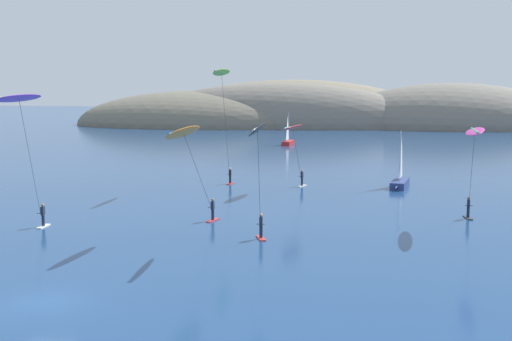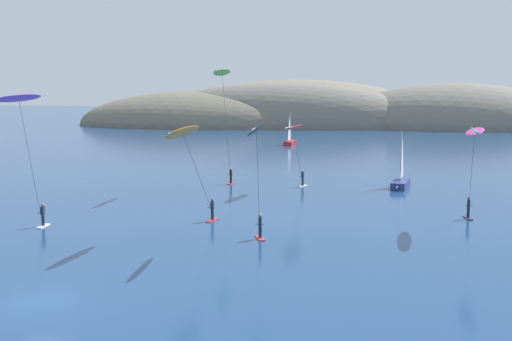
{
  "view_description": "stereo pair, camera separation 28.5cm",
  "coord_description": "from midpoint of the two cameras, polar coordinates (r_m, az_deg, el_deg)",
  "views": [
    {
      "loc": [
        15.61,
        -26.23,
        9.93
      ],
      "look_at": [
        4.99,
        24.84,
        3.2
      ],
      "focal_mm": 45.0,
      "sensor_mm": 36.0,
      "label": 1
    },
    {
      "loc": [
        15.89,
        -26.17,
        9.93
      ],
      "look_at": [
        4.99,
        24.84,
        3.2
      ],
      "focal_mm": 45.0,
      "sensor_mm": 36.0,
      "label": 2
    }
  ],
  "objects": [
    {
      "name": "ground_plane",
      "position": [
        32.14,
        -18.65,
        -11.04
      ],
      "size": [
        600.0,
        600.0,
        0.0
      ],
      "primitive_type": "plane",
      "color": "navy"
    },
    {
      "name": "headland_island",
      "position": [
        174.16,
        4.11,
        4.06
      ],
      "size": [
        130.29,
        56.82,
        24.55
      ],
      "color": "slate",
      "rests_on": "ground"
    },
    {
      "name": "sailboat_near",
      "position": [
        65.88,
        12.52,
        -0.93
      ],
      "size": [
        2.06,
        5.97,
        5.7
      ],
      "color": "navy",
      "rests_on": "ground"
    },
    {
      "name": "sailboat_far",
      "position": [
        113.24,
        2.84,
        2.63
      ],
      "size": [
        1.64,
        5.92,
        5.7
      ],
      "color": "#B22323",
      "rests_on": "ground"
    },
    {
      "name": "kitesurfer_orange",
      "position": [
        42.5,
        -6.42,
        2.77
      ],
      "size": [
        1.51,
        9.45,
        7.56
      ],
      "color": "red",
      "rests_on": "ground"
    },
    {
      "name": "kitesurfer_purple",
      "position": [
        45.7,
        -20.35,
        5.26
      ],
      "size": [
        1.75,
        6.16,
        9.6
      ],
      "color": "silver",
      "rests_on": "ground"
    },
    {
      "name": "kitesurfer_lime",
      "position": [
        63.21,
        -3.13,
        7.81
      ],
      "size": [
        1.1,
        6.94,
        11.83
      ],
      "color": "red",
      "rests_on": "ground"
    },
    {
      "name": "kitesurfer_magenta",
      "position": [
        48.59,
        18.67,
        2.76
      ],
      "size": [
        1.51,
        6.36,
        7.18
      ],
      "color": "#2D2D33",
      "rests_on": "ground"
    },
    {
      "name": "kitesurfer_red",
      "position": [
        61.83,
        3.21,
        3.43
      ],
      "size": [
        2.15,
        6.76,
        6.51
      ],
      "color": "silver",
      "rests_on": "ground"
    },
    {
      "name": "kitesurfer_black",
      "position": [
        39.7,
        -0.04,
        2.8
      ],
      "size": [
        1.57,
        5.43,
        7.9
      ],
      "color": "red",
      "rests_on": "ground"
    }
  ]
}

